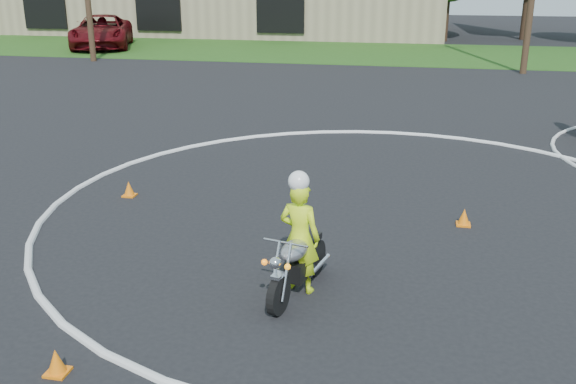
# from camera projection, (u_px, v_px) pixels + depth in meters

# --- Properties ---
(ground) EXTENTS (120.00, 120.00, 0.00)m
(ground) POSITION_uv_depth(u_px,v_px,m) (361.00, 284.00, 9.03)
(ground) COLOR black
(ground) RESTS_ON ground
(grass_strip) EXTENTS (120.00, 10.00, 0.02)m
(grass_strip) POSITION_uv_depth(u_px,v_px,m) (408.00, 54.00, 34.03)
(grass_strip) COLOR #1E4714
(grass_strip) RESTS_ON ground
(course_markings) EXTENTS (19.05, 19.05, 0.12)m
(course_markings) POSITION_uv_depth(u_px,v_px,m) (491.00, 194.00, 12.65)
(course_markings) COLOR silver
(course_markings) RESTS_ON ground
(primary_motorcycle) EXTENTS (0.74, 1.75, 0.93)m
(primary_motorcycle) POSITION_uv_depth(u_px,v_px,m) (297.00, 264.00, 8.61)
(primary_motorcycle) COLOR black
(primary_motorcycle) RESTS_ON ground
(rider_primary_grp) EXTENTS (0.64, 0.50, 1.73)m
(rider_primary_grp) POSITION_uv_depth(u_px,v_px,m) (300.00, 234.00, 8.60)
(rider_primary_grp) COLOR #D9FF1A
(rider_primary_grp) RESTS_ON ground
(pickup_grp) EXTENTS (5.11, 7.18, 1.82)m
(pickup_grp) POSITION_uv_depth(u_px,v_px,m) (102.00, 32.00, 36.33)
(pickup_grp) COLOR #55090F
(pickup_grp) RESTS_ON ground
(traffic_cones) EXTENTS (18.33, 13.88, 0.30)m
(traffic_cones) POSITION_uv_depth(u_px,v_px,m) (556.00, 223.00, 10.87)
(traffic_cones) COLOR orange
(traffic_cones) RESTS_ON ground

